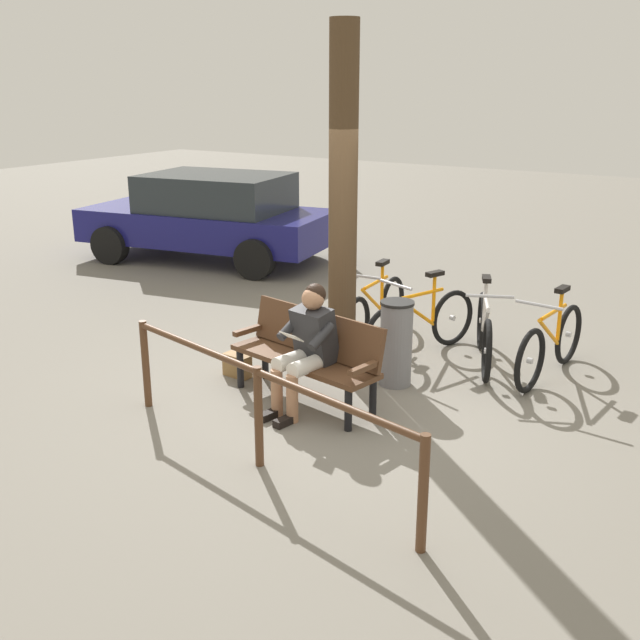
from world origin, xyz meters
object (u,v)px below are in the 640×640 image
person_reading (307,342)px  litter_bin (396,343)px  bicycle_purple (484,332)px  parked_car (210,215)px  handbag (237,365)px  bench (309,351)px  bicycle_green (421,324)px  tree_trunk (343,201)px  bicycle_blue (550,344)px  bicycle_red (375,311)px

person_reading → litter_bin: bearing=-102.8°
bicycle_purple → parked_car: bearing=-135.0°
handbag → litter_bin: size_ratio=0.34×
person_reading → parked_car: bearing=-31.0°
bench → parked_car: (4.65, -4.09, 0.27)m
bicycle_green → parked_car: parked_car is taller
bicycle_purple → handbag: bearing=-73.2°
tree_trunk → bicycle_blue: size_ratio=2.11×
handbag → tree_trunk: bearing=-126.4°
person_reading → bench: bearing=-51.5°
handbag → tree_trunk: 2.03m
person_reading → bicycle_green: person_reading is taller
bicycle_blue → bicycle_red: bearing=-85.5°
bench → handbag: bearing=4.8°
tree_trunk → bicycle_green: (-0.63, -0.68, -1.41)m
person_reading → bicycle_red: 2.13m
litter_bin → bicycle_red: size_ratio=0.52×
bench → bicycle_green: size_ratio=1.04×
bicycle_blue → bicycle_purple: bearing=-84.5°
person_reading → parked_car: parked_car is taller
person_reading → tree_trunk: bearing=-63.0°
bicycle_purple → bicycle_red: 1.37m
bench → parked_car: bearing=-30.4°
tree_trunk → parked_car: (4.39, -3.03, -1.00)m
litter_bin → bicycle_red: 1.37m
bicycle_blue → bicycle_red: same height
litter_bin → tree_trunk: bearing=-18.6°
bicycle_purple → bicycle_green: bearing=-105.7°
tree_trunk → bicycle_green: bearing=-133.0°
bench → bicycle_green: 1.78m
tree_trunk → bicycle_purple: size_ratio=2.26×
person_reading → bicycle_red: (0.39, -2.07, -0.31)m
tree_trunk → bicycle_blue: 2.61m
handbag → tree_trunk: tree_trunk is taller
person_reading → bicycle_blue: person_reading is taller
person_reading → bicycle_red: size_ratio=0.71×
bench → handbag: 1.04m
tree_trunk → bicycle_purple: bearing=-149.9°
bicycle_red → parked_car: size_ratio=0.38×
handbag → bicycle_green: (-1.34, -1.63, 0.24)m
handbag → bicycle_red: (-0.67, -1.78, 0.24)m
person_reading → parked_car: (4.75, -4.28, 0.11)m
bicycle_blue → parked_car: parked_car is taller
litter_bin → bicycle_red: (0.82, -1.09, -0.08)m
tree_trunk → handbag: bearing=53.6°
bicycle_green → parked_car: size_ratio=0.36×
tree_trunk → litter_bin: (-0.79, 0.27, -1.33)m
tree_trunk → litter_bin: tree_trunk is taller
bicycle_blue → bicycle_purple: 0.72m
litter_bin → bench: bearing=56.4°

